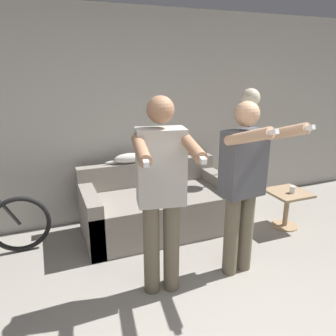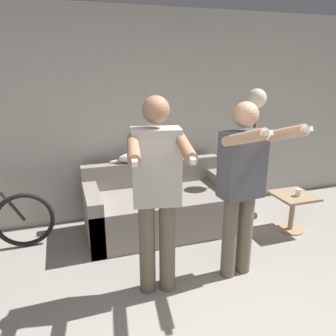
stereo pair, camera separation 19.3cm
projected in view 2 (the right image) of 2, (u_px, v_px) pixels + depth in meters
name	position (u px, v px, depth m)	size (l,w,h in m)	color
wall_back	(141.00, 117.00, 4.16)	(10.00, 0.05, 2.60)	#B7B2A8
couch	(161.00, 208.00, 3.96)	(1.77, 0.88, 0.78)	gray
person_left	(157.00, 188.00, 2.65)	(0.54, 0.73, 1.71)	#6B604C
person_right	(243.00, 181.00, 2.89)	(0.50, 0.68, 1.64)	#6B604C
cat	(135.00, 157.00, 4.04)	(0.51, 0.14, 0.17)	silver
floor_lamp	(255.00, 115.00, 4.00)	(0.26, 0.26, 1.67)	black
side_table	(293.00, 205.00, 3.92)	(0.45, 0.45, 0.46)	#A38460
cup	(298.00, 193.00, 3.83)	(0.06, 0.06, 0.08)	white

